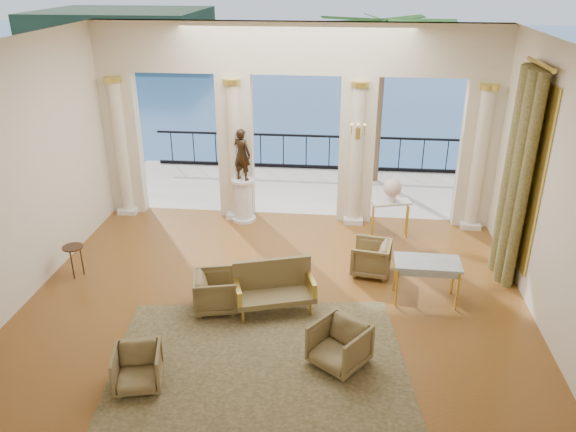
# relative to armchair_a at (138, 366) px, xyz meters

# --- Properties ---
(floor) EXTENTS (9.00, 9.00, 0.00)m
(floor) POSITION_rel_armchair_a_xyz_m (1.69, 2.37, -0.34)
(floor) COLOR #4B2914
(floor) RESTS_ON ground
(room_walls) EXTENTS (9.00, 9.00, 9.00)m
(room_walls) POSITION_rel_armchair_a_xyz_m (1.69, 1.25, 2.54)
(room_walls) COLOR #F2E5CB
(room_walls) RESTS_ON ground
(arcade) EXTENTS (9.00, 0.56, 4.50)m
(arcade) POSITION_rel_armchair_a_xyz_m (1.69, 6.19, 2.24)
(arcade) COLOR beige
(arcade) RESTS_ON ground
(terrace) EXTENTS (10.00, 3.60, 0.10)m
(terrace) POSITION_rel_armchair_a_xyz_m (1.69, 8.17, -0.39)
(terrace) COLOR #AA9F90
(terrace) RESTS_ON ground
(balustrade) EXTENTS (9.00, 0.06, 1.03)m
(balustrade) POSITION_rel_armchair_a_xyz_m (1.69, 9.77, 0.07)
(balustrade) COLOR black
(balustrade) RESTS_ON terrace
(palm_tree) EXTENTS (2.00, 2.00, 4.50)m
(palm_tree) POSITION_rel_armchair_a_xyz_m (3.69, 8.97, 3.75)
(palm_tree) COLOR #4C3823
(palm_tree) RESTS_ON terrace
(headland) EXTENTS (22.00, 18.00, 6.00)m
(headland) POSITION_rel_armchair_a_xyz_m (-28.31, 72.37, -3.34)
(headland) COLOR black
(headland) RESTS_ON sea
(sea) EXTENTS (160.00, 160.00, 0.00)m
(sea) POSITION_rel_armchair_a_xyz_m (1.69, 62.37, -6.34)
(sea) COLOR #26559A
(sea) RESTS_ON ground
(curtain) EXTENTS (0.33, 1.40, 4.09)m
(curtain) POSITION_rel_armchair_a_xyz_m (5.98, 3.87, 1.68)
(curtain) COLOR #4B4622
(curtain) RESTS_ON ground
(window_frame) EXTENTS (0.04, 1.60, 3.40)m
(window_frame) POSITION_rel_armchair_a_xyz_m (6.16, 3.87, 1.76)
(window_frame) COLOR gold
(window_frame) RESTS_ON room_walls
(wall_sconce) EXTENTS (0.30, 0.11, 0.33)m
(wall_sconce) POSITION_rel_armchair_a_xyz_m (3.09, 5.87, 1.89)
(wall_sconce) COLOR gold
(wall_sconce) RESTS_ON arcade
(rug) EXTENTS (4.84, 3.99, 0.02)m
(rug) POSITION_rel_armchair_a_xyz_m (1.67, 0.57, -0.33)
(rug) COLOR #32361B
(rug) RESTS_ON ground
(armchair_a) EXTENTS (0.78, 0.75, 0.68)m
(armchair_a) POSITION_rel_armchair_a_xyz_m (0.00, 0.00, 0.00)
(armchair_a) COLOR #44371D
(armchair_a) RESTS_ON ground
(armchair_b) EXTENTS (1.01, 1.00, 0.77)m
(armchair_b) POSITION_rel_armchair_a_xyz_m (2.86, 0.78, 0.04)
(armchair_b) COLOR #44371D
(armchair_b) RESTS_ON ground
(armchair_c) EXTENTS (0.78, 0.82, 0.74)m
(armchair_c) POSITION_rel_armchair_a_xyz_m (3.42, 3.63, 0.03)
(armchair_c) COLOR #44371D
(armchair_c) RESTS_ON ground
(armchair_d) EXTENTS (0.84, 0.88, 0.76)m
(armchair_d) POSITION_rel_armchair_a_xyz_m (0.67, 2.07, 0.04)
(armchair_d) COLOR #44371D
(armchair_d) RESTS_ON ground
(settee) EXTENTS (1.49, 0.98, 0.91)m
(settee) POSITION_rel_armchair_a_xyz_m (1.69, 2.16, 0.11)
(settee) COLOR #44371D
(settee) RESTS_ON ground
(game_table) EXTENTS (1.17, 0.65, 0.79)m
(game_table) POSITION_rel_armchair_a_xyz_m (4.37, 2.74, 0.37)
(game_table) COLOR #8EA1AF
(game_table) RESTS_ON ground
(pedestal) EXTENTS (0.56, 0.56, 1.03)m
(pedestal) POSITION_rel_armchair_a_xyz_m (0.49, 5.87, 0.16)
(pedestal) COLOR silver
(pedestal) RESTS_ON ground
(statue) EXTENTS (0.52, 0.43, 1.21)m
(statue) POSITION_rel_armchair_a_xyz_m (0.49, 5.87, 1.30)
(statue) COLOR black
(statue) RESTS_ON pedestal
(console_table) EXTENTS (0.91, 0.55, 0.81)m
(console_table) POSITION_rel_armchair_a_xyz_m (3.89, 5.42, 0.33)
(console_table) COLOR silver
(console_table) RESTS_ON ground
(urn) EXTENTS (0.40, 0.40, 0.53)m
(urn) POSITION_rel_armchair_a_xyz_m (3.89, 5.42, 0.77)
(urn) COLOR white
(urn) RESTS_ON console_table
(side_table) EXTENTS (0.39, 0.39, 0.64)m
(side_table) POSITION_rel_armchair_a_xyz_m (-2.31, 2.93, 0.21)
(side_table) COLOR black
(side_table) RESTS_ON ground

